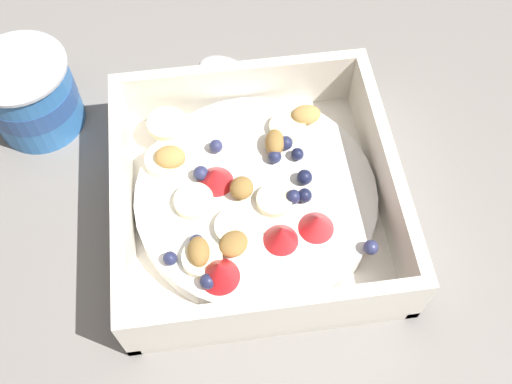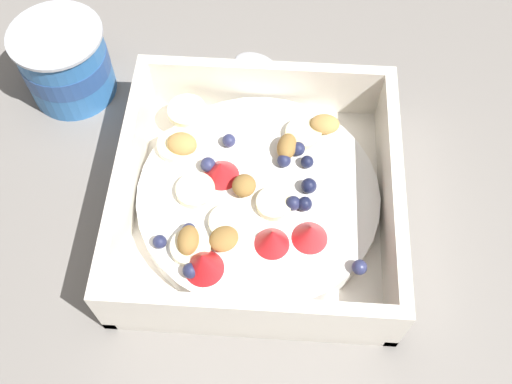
{
  "view_description": "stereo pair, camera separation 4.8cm",
  "coord_description": "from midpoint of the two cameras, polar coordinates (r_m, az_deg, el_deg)",
  "views": [
    {
      "loc": [
        -0.23,
        0.05,
        0.44
      ],
      "look_at": [
        0.01,
        0.01,
        0.03
      ],
      "focal_mm": 41.08,
      "sensor_mm": 36.0,
      "label": 1
    },
    {
      "loc": [
        -0.23,
        -0.0,
        0.44
      ],
      "look_at": [
        0.01,
        0.01,
        0.03
      ],
      "focal_mm": 41.08,
      "sensor_mm": 36.0,
      "label": 2
    }
  ],
  "objects": [
    {
      "name": "spoon",
      "position": [
        0.59,
        -3.27,
        11.33
      ],
      "size": [
        0.1,
        0.16,
        0.01
      ],
      "color": "silver",
      "rests_on": "ground"
    },
    {
      "name": "ground_plane",
      "position": [
        0.5,
        -1.03,
        -2.96
      ],
      "size": [
        2.4,
        2.4,
        0.0
      ],
      "primitive_type": "plane",
      "color": "gray"
    },
    {
      "name": "fruit_bowl",
      "position": [
        0.48,
        -2.96,
        -0.88
      ],
      "size": [
        0.22,
        0.22,
        0.06
      ],
      "color": "white",
      "rests_on": "ground"
    },
    {
      "name": "yogurt_cup",
      "position": [
        0.57,
        -23.39,
        8.55
      ],
      "size": [
        0.08,
        0.08,
        0.07
      ],
      "color": "#3370B7",
      "rests_on": "ground"
    }
  ]
}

